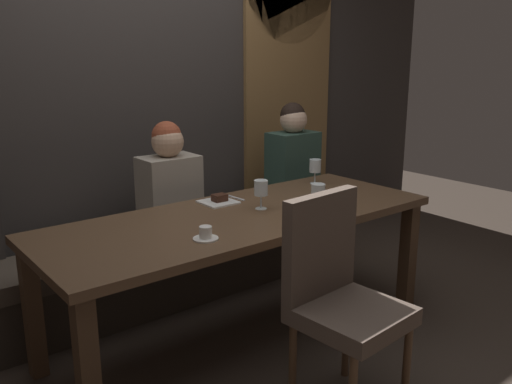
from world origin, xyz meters
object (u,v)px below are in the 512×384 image
at_px(diner_redhead, 169,182).
at_px(wine_glass_near_right, 318,193).
at_px(banquette_bench, 178,264).
at_px(espresso_cup, 206,234).
at_px(wine_glass_end_right, 261,189).
at_px(diner_bearded, 293,158).
at_px(dining_table, 242,229).
at_px(wine_glass_far_right, 315,167).
at_px(chair_near_side, 338,289).
at_px(dessert_plate, 219,200).
at_px(fork_on_table, 235,198).

relative_size(diner_redhead, wine_glass_near_right, 4.44).
height_order(banquette_bench, espresso_cup, espresso_cup).
xyz_separation_m(wine_glass_end_right, wine_glass_near_right, (0.19, -0.26, 0.00)).
relative_size(diner_redhead, espresso_cup, 6.07).
bearing_deg(diner_bearded, wine_glass_near_right, -125.74).
height_order(banquette_bench, wine_glass_near_right, wine_glass_near_right).
relative_size(dining_table, wine_glass_end_right, 13.41).
distance_m(dining_table, wine_glass_far_right, 0.86).
xyz_separation_m(diner_redhead, wine_glass_far_right, (0.85, -0.44, 0.06)).
xyz_separation_m(chair_near_side, wine_glass_far_right, (0.81, 0.98, 0.29)).
bearing_deg(dessert_plate, wine_glass_near_right, -59.71).
distance_m(chair_near_side, wine_glass_end_right, 0.80).
height_order(dining_table, espresso_cup, espresso_cup).
relative_size(banquette_bench, espresso_cup, 20.83).
bearing_deg(banquette_bench, dining_table, -90.00).
height_order(diner_redhead, wine_glass_end_right, diner_redhead).
xyz_separation_m(chair_near_side, espresso_cup, (-0.38, 0.49, 0.21)).
distance_m(espresso_cup, dessert_plate, 0.64).
height_order(dining_table, wine_glass_near_right, wine_glass_near_right).
bearing_deg(fork_on_table, banquette_bench, 109.28).
xyz_separation_m(diner_redhead, diner_bearded, (1.07, 0.02, 0.03)).
distance_m(diner_redhead, dessert_plate, 0.44).
distance_m(wine_glass_near_right, fork_on_table, 0.57).
xyz_separation_m(banquette_bench, dessert_plate, (0.03, -0.44, 0.53)).
bearing_deg(wine_glass_end_right, espresso_cup, -155.68).
xyz_separation_m(banquette_bench, diner_redhead, (-0.05, -0.01, 0.56)).
bearing_deg(diner_redhead, fork_on_table, -62.11).
xyz_separation_m(wine_glass_far_right, dessert_plate, (-0.77, 0.01, -0.10)).
xyz_separation_m(wine_glass_end_right, fork_on_table, (0.02, 0.28, -0.11)).
relative_size(espresso_cup, fork_on_table, 0.71).
bearing_deg(wine_glass_far_right, dessert_plate, 179.57).
height_order(wine_glass_near_right, dessert_plate, wine_glass_near_right).
bearing_deg(wine_glass_end_right, banquette_bench, 101.63).
height_order(diner_bearded, espresso_cup, diner_bearded).
distance_m(diner_bearded, wine_glass_end_right, 1.12).
bearing_deg(dining_table, chair_near_side, -90.51).
height_order(diner_redhead, dessert_plate, diner_redhead).
height_order(diner_bearded, wine_glass_far_right, diner_bearded).
relative_size(chair_near_side, wine_glass_end_right, 5.98).
relative_size(diner_bearded, dessert_plate, 4.11).
relative_size(banquette_bench, diner_bearded, 3.20).
bearing_deg(diner_redhead, espresso_cup, -109.98).
xyz_separation_m(diner_redhead, fork_on_table, (0.21, -0.40, -0.05)).
relative_size(dining_table, diner_bearded, 2.82).
bearing_deg(wine_glass_far_right, espresso_cup, -157.85).
distance_m(diner_redhead, fork_on_table, 0.46).
relative_size(diner_redhead, wine_glass_far_right, 4.44).
height_order(chair_near_side, dessert_plate, chair_near_side).
bearing_deg(banquette_bench, espresso_cup, -112.42).
bearing_deg(espresso_cup, fork_on_table, 43.26).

